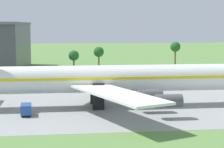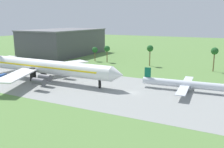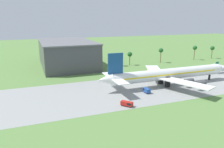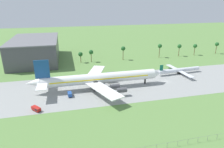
% 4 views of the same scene
% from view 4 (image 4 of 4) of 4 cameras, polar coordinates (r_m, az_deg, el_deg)
% --- Properties ---
extents(ground_plane, '(600.00, 600.00, 0.00)m').
position_cam_4_polar(ground_plane, '(129.44, 14.97, -2.06)').
color(ground_plane, '#5B8442').
extents(taxiway_strip, '(320.00, 44.00, 0.02)m').
position_cam_4_polar(taxiway_strip, '(129.44, 14.97, -2.06)').
color(taxiway_strip, gray).
rests_on(taxiway_strip, ground_plane).
extents(jet_airliner, '(77.23, 53.30, 18.83)m').
position_cam_4_polar(jet_airliner, '(113.70, -3.97, -1.27)').
color(jet_airliner, white).
rests_on(jet_airliner, ground_plane).
extents(regional_aircraft, '(31.65, 28.54, 7.68)m').
position_cam_4_polar(regional_aircraft, '(144.97, 18.60, 1.03)').
color(regional_aircraft, silver).
rests_on(regional_aircraft, ground_plane).
extents(baggage_tug, '(2.27, 4.16, 2.24)m').
position_cam_4_polar(baggage_tug, '(108.01, -11.98, -5.66)').
color(baggage_tug, black).
rests_on(baggage_tug, ground_plane).
extents(fuel_truck, '(4.68, 5.04, 1.97)m').
position_cam_4_polar(fuel_truck, '(98.76, -20.79, -9.31)').
color(fuel_truck, black).
rests_on(fuel_truck, ground_plane).
extents(terminal_building, '(36.72, 61.20, 18.51)m').
position_cam_4_polar(terminal_building, '(178.98, -21.03, 6.52)').
color(terminal_building, '#47474C').
rests_on(terminal_building, ground_plane).
extents(palm_tree_row, '(131.35, 3.60, 12.13)m').
position_cam_4_polar(palm_tree_row, '(178.31, 11.44, 7.23)').
color(palm_tree_row, brown).
rests_on(palm_tree_row, ground_plane).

